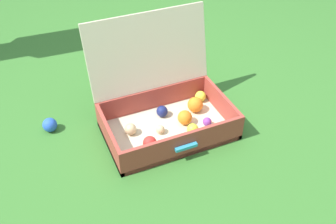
# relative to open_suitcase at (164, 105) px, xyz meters

# --- Properties ---
(ground_plane) EXTENTS (16.00, 16.00, 0.00)m
(ground_plane) POSITION_rel_open_suitcase_xyz_m (-0.06, -0.04, -0.12)
(ground_plane) COLOR #336B28
(open_suitcase) EXTENTS (0.64, 0.52, 0.54)m
(open_suitcase) POSITION_rel_open_suitcase_xyz_m (0.00, 0.00, 0.00)
(open_suitcase) COLOR beige
(open_suitcase) RESTS_ON ground
(stray_ball_on_grass) EXTENTS (0.07, 0.07, 0.07)m
(stray_ball_on_grass) POSITION_rel_open_suitcase_xyz_m (-0.56, 0.19, -0.09)
(stray_ball_on_grass) COLOR blue
(stray_ball_on_grass) RESTS_ON ground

